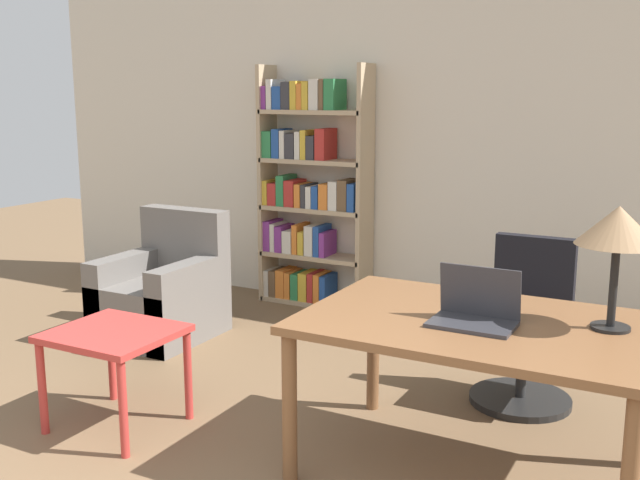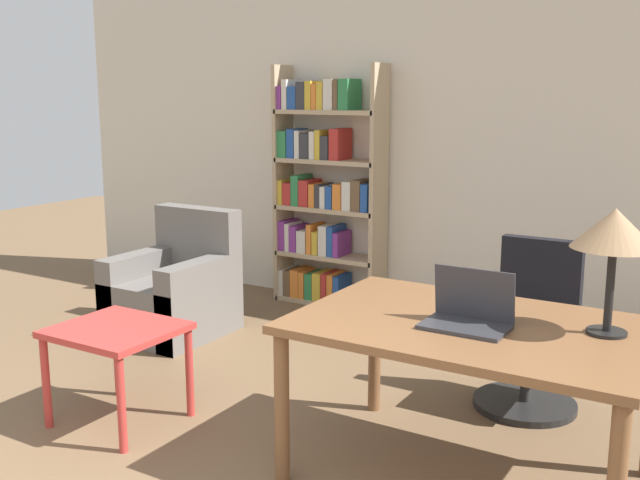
# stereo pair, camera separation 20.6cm
# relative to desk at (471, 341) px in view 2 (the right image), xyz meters

# --- Properties ---
(wall_back) EXTENTS (8.00, 0.06, 2.70)m
(wall_back) POSITION_rel_desk_xyz_m (-0.89, 2.39, 0.67)
(wall_back) COLOR beige
(wall_back) RESTS_ON ground_plane
(desk) EXTENTS (1.57, 1.06, 0.77)m
(desk) POSITION_rel_desk_xyz_m (0.00, 0.00, 0.00)
(desk) COLOR brown
(desk) RESTS_ON ground_plane
(laptop) EXTENTS (0.37, 0.24, 0.25)m
(laptop) POSITION_rel_desk_xyz_m (0.00, -0.07, 0.14)
(laptop) COLOR #2D2D33
(laptop) RESTS_ON desk
(table_lamp) EXTENTS (0.36, 0.36, 0.55)m
(table_lamp) POSITION_rel_desk_xyz_m (0.55, 0.15, 0.54)
(table_lamp) COLOR black
(table_lamp) RESTS_ON desk
(office_chair) EXTENTS (0.59, 0.59, 0.96)m
(office_chair) POSITION_rel_desk_xyz_m (0.00, 1.01, -0.27)
(office_chair) COLOR black
(office_chair) RESTS_ON ground_plane
(side_table_blue) EXTENTS (0.63, 0.58, 0.54)m
(side_table_blue) POSITION_rel_desk_xyz_m (-1.85, -0.40, -0.21)
(side_table_blue) COLOR #B2332D
(side_table_blue) RESTS_ON ground_plane
(armchair) EXTENTS (0.73, 0.80, 0.92)m
(armchair) POSITION_rel_desk_xyz_m (-2.64, 0.93, -0.38)
(armchair) COLOR #66605B
(armchair) RESTS_ON ground_plane
(bookshelf) EXTENTS (0.96, 0.28, 2.01)m
(bookshelf) POSITION_rel_desk_xyz_m (-2.11, 2.20, 0.27)
(bookshelf) COLOR tan
(bookshelf) RESTS_ON ground_plane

